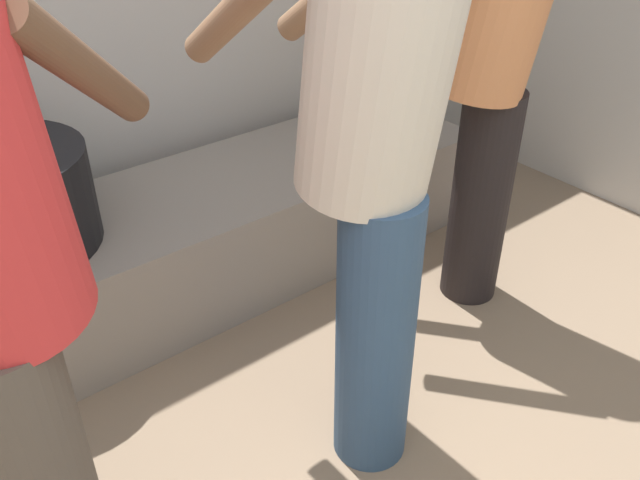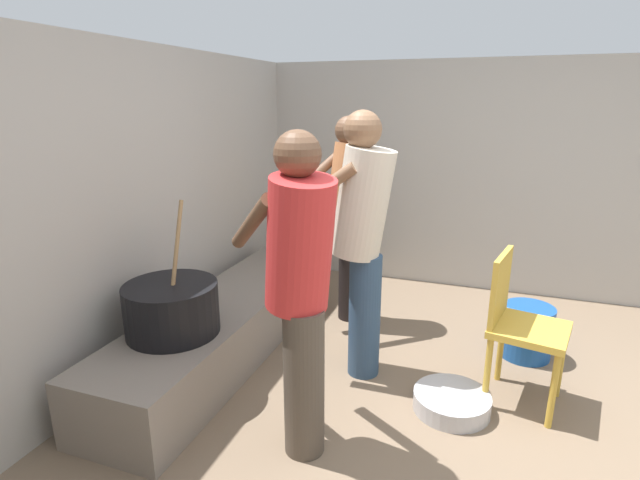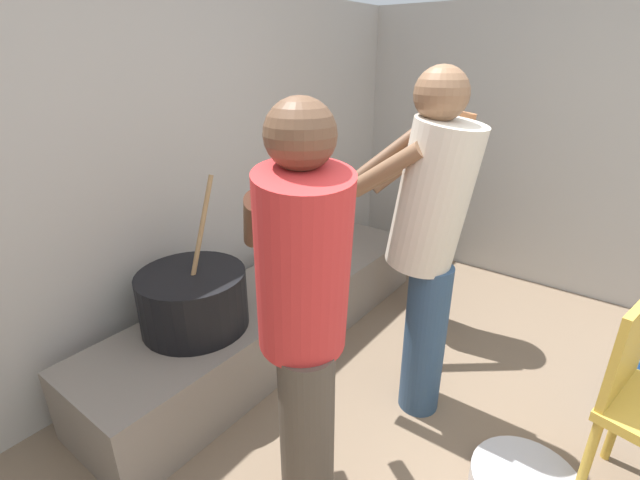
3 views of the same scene
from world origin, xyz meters
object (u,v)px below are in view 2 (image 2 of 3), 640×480
at_px(bucket_blue_plastic, 527,331).
at_px(cooking_pot_main, 172,308).
at_px(chair_yellow, 519,322).
at_px(cook_in_red_shirt, 300,279).
at_px(cook_in_cream_shirt, 361,231).
at_px(metal_mixing_bowl, 452,402).
at_px(cook_in_orange_shirt, 349,208).

bearing_deg(bucket_blue_plastic, cooking_pot_main, 120.07).
distance_m(cooking_pot_main, chair_yellow, 1.99).
distance_m(cook_in_red_shirt, bucket_blue_plastic, 1.90).
height_order(cook_in_cream_shirt, metal_mixing_bowl, cook_in_cream_shirt).
bearing_deg(metal_mixing_bowl, cook_in_red_shirt, 128.70).
bearing_deg(cooking_pot_main, cook_in_cream_shirt, -59.35).
xyz_separation_m(cook_in_orange_shirt, cook_in_red_shirt, (-1.52, -0.21, -0.01)).
bearing_deg(chair_yellow, cook_in_orange_shirt, 59.26).
height_order(cook_in_cream_shirt, chair_yellow, cook_in_cream_shirt).
relative_size(cook_in_orange_shirt, chair_yellow, 1.81).
height_order(cook_in_red_shirt, metal_mixing_bowl, cook_in_red_shirt).
distance_m(cooking_pot_main, cook_in_red_shirt, 0.98).
bearing_deg(metal_mixing_bowl, cook_in_orange_shirt, 43.26).
bearing_deg(cook_in_red_shirt, cook_in_cream_shirt, -6.16).
distance_m(cook_in_cream_shirt, metal_mixing_bowl, 1.11).
bearing_deg(cooking_pot_main, bucket_blue_plastic, -59.93).
xyz_separation_m(cook_in_red_shirt, chair_yellow, (0.79, -1.01, -0.41)).
distance_m(cook_in_orange_shirt, cook_in_red_shirt, 1.54).
xyz_separation_m(cook_in_red_shirt, metal_mixing_bowl, (0.56, -0.70, -0.85)).
distance_m(cooking_pot_main, cook_in_orange_shirt, 1.53).
distance_m(cook_in_cream_shirt, chair_yellow, 1.03).
distance_m(cook_in_orange_shirt, bucket_blue_plastic, 1.52).
xyz_separation_m(cooking_pot_main, cook_in_cream_shirt, (0.57, -0.97, 0.41)).
bearing_deg(bucket_blue_plastic, cook_in_red_shirt, 140.72).
xyz_separation_m(chair_yellow, bucket_blue_plastic, (0.57, -0.10, -0.31)).
xyz_separation_m(cook_in_cream_shirt, chair_yellow, (0.02, -0.93, -0.45)).
bearing_deg(cook_in_cream_shirt, bucket_blue_plastic, -60.48).
bearing_deg(cook_in_orange_shirt, bucket_blue_plastic, -96.89).
bearing_deg(metal_mixing_bowl, chair_yellow, -53.17).
bearing_deg(cook_in_cream_shirt, chair_yellow, -89.05).
height_order(chair_yellow, bucket_blue_plastic, chair_yellow).
relative_size(cooking_pot_main, cook_in_orange_shirt, 0.47).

